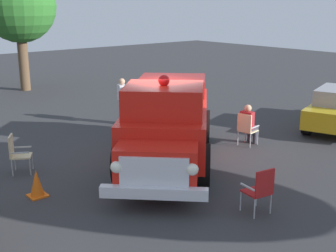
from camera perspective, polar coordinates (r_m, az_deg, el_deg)
ground_plane at (r=12.78m, az=-0.78°, el=-4.01°), size 60.00×60.00×0.00m
vintage_fire_truck at (r=11.98m, az=-0.10°, el=0.66°), size 5.74×5.74×2.59m
lawn_chair_near_truck at (r=13.85m, az=9.99°, el=-0.15°), size 0.57×0.58×1.02m
lawn_chair_by_car at (r=12.07m, az=-18.85°, el=-3.08°), size 0.68×0.67×1.02m
lawn_chair_spare at (r=9.42m, az=11.76°, el=-7.78°), size 0.58×0.57×1.02m
spectator_seated at (r=13.93m, az=10.29°, el=0.39°), size 0.59×0.45×1.29m
spectator_standing at (r=16.17m, az=-5.88°, el=3.61°), size 0.39×0.63×1.68m
oak_tree_right at (r=23.47m, az=-18.58°, el=14.34°), size 3.59×3.59×5.96m
traffic_cone at (r=10.59m, az=-16.47°, el=-7.10°), size 0.40×0.40×0.64m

